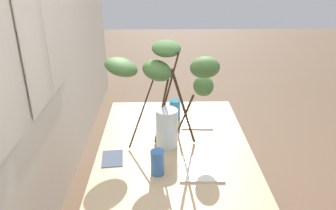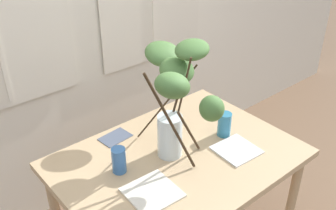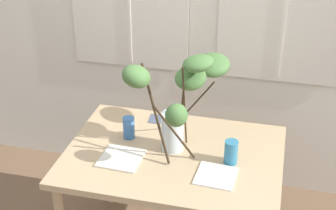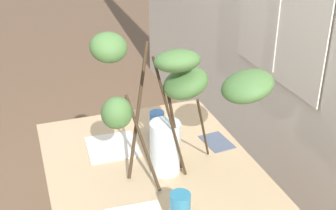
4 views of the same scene
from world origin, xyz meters
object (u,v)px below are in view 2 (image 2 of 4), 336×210
(drinking_glass_blue_right, at_px, (224,124))
(drinking_glass_blue_left, at_px, (119,160))
(dining_table, at_px, (178,169))
(plate_square_right, at_px, (236,150))
(plate_square_left, at_px, (152,192))
(vase_with_branches, at_px, (176,89))

(drinking_glass_blue_right, bearing_deg, drinking_glass_blue_left, 169.52)
(dining_table, bearing_deg, drinking_glass_blue_right, -2.95)
(dining_table, height_order, drinking_glass_blue_right, drinking_glass_blue_right)
(dining_table, bearing_deg, drinking_glass_blue_left, 161.62)
(dining_table, bearing_deg, plate_square_right, -31.03)
(dining_table, distance_m, plate_square_right, 0.32)
(drinking_glass_blue_left, height_order, plate_square_left, drinking_glass_blue_left)
(drinking_glass_blue_right, distance_m, plate_square_right, 0.17)
(drinking_glass_blue_left, relative_size, drinking_glass_blue_right, 0.97)
(vase_with_branches, bearing_deg, drinking_glass_blue_left, 173.96)
(dining_table, height_order, plate_square_left, plate_square_left)
(drinking_glass_blue_left, distance_m, plate_square_right, 0.62)
(drinking_glass_blue_left, bearing_deg, plate_square_right, -24.74)
(drinking_glass_blue_right, distance_m, plate_square_left, 0.60)
(vase_with_branches, distance_m, plate_square_right, 0.47)
(drinking_glass_blue_left, xyz_separation_m, plate_square_left, (0.03, -0.22, -0.06))
(drinking_glass_blue_left, distance_m, drinking_glass_blue_right, 0.62)
(plate_square_left, bearing_deg, drinking_glass_blue_left, 96.49)
(vase_with_branches, bearing_deg, plate_square_left, -147.86)
(plate_square_right, bearing_deg, dining_table, 148.97)
(dining_table, relative_size, drinking_glass_blue_left, 9.14)
(drinking_glass_blue_right, relative_size, plate_square_left, 0.61)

